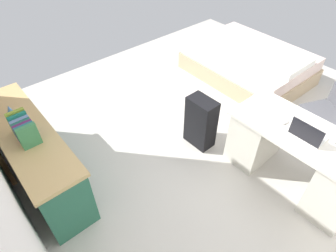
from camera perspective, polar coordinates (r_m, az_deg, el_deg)
ground_plane at (r=3.79m, az=10.42°, el=-2.82°), size 5.75×5.75×0.00m
desk at (r=3.32m, az=24.22°, el=-5.56°), size 1.45×0.67×0.72m
office_chair at (r=3.95m, az=29.68°, el=1.69°), size 0.61×0.61×0.94m
credenza at (r=3.36m, az=-25.19°, el=-5.37°), size 1.80×0.48×0.74m
bed at (r=5.01m, az=15.90°, el=12.06°), size 1.92×1.43×0.58m
suitcase_black at (r=3.50m, az=6.59°, el=0.75°), size 0.36×0.23×0.67m
laptop at (r=3.01m, az=26.23°, el=-1.49°), size 0.31×0.22×0.21m
computer_mouse at (r=3.12m, az=22.40°, el=0.86°), size 0.06×0.10×0.03m
book_row at (r=2.95m, az=-26.97°, el=-0.61°), size 0.32×0.17×0.24m
figurine_small at (r=3.36m, az=-29.25°, el=2.85°), size 0.08×0.08×0.11m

